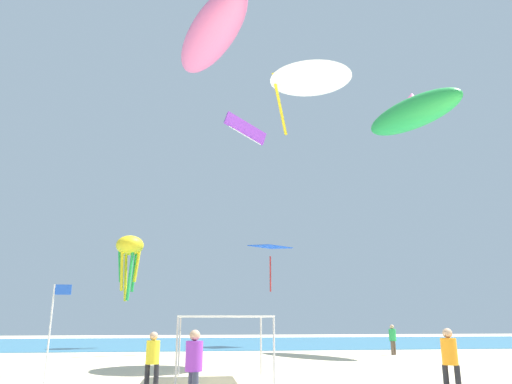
# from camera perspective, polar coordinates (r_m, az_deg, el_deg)

# --- Properties ---
(ocean_strip) EXTENTS (110.00, 24.30, 0.03)m
(ocean_strip) POSITION_cam_1_polar(r_m,az_deg,el_deg) (46.46, -2.54, -17.75)
(ocean_strip) COLOR teal
(ocean_strip) RESTS_ON ground
(canopy_tent) EXTENTS (3.31, 3.27, 2.26)m
(canopy_tent) POSITION_cam_1_polar(r_m,az_deg,el_deg) (18.10, -3.95, -15.03)
(canopy_tent) COLOR #B2B2B7
(canopy_tent) RESTS_ON ground
(person_near_tent) EXTENTS (0.43, 0.43, 1.81)m
(person_near_tent) POSITION_cam_1_polar(r_m,az_deg,el_deg) (31.83, 16.20, -16.50)
(person_near_tent) COLOR brown
(person_near_tent) RESTS_ON ground
(person_leftmost) EXTENTS (0.44, 0.42, 1.75)m
(person_leftmost) POSITION_cam_1_polar(r_m,az_deg,el_deg) (15.69, -12.40, -18.83)
(person_leftmost) COLOR black
(person_leftmost) RESTS_ON ground
(person_central) EXTENTS (0.44, 0.48, 1.87)m
(person_central) POSITION_cam_1_polar(r_m,az_deg,el_deg) (12.86, -7.52, -19.63)
(person_central) COLOR #33384C
(person_central) RESTS_ON ground
(person_rightmost) EXTENTS (0.45, 0.45, 1.87)m
(person_rightmost) POSITION_cam_1_polar(r_m,az_deg,el_deg) (15.50, 22.39, -17.87)
(person_rightmost) COLOR black
(person_rightmost) RESTS_ON ground
(banner_flag) EXTENTS (0.61, 0.06, 3.31)m
(banner_flag) POSITION_cam_1_polar(r_m,az_deg,el_deg) (18.22, -23.37, -14.31)
(banner_flag) COLOR silver
(banner_flag) RESTS_ON ground
(kite_inflatable_pink) EXTENTS (4.57, 7.93, 2.72)m
(kite_inflatable_pink) POSITION_cam_1_polar(r_m,az_deg,el_deg) (25.74, -5.42, 18.54)
(kite_inflatable_pink) COLOR pink
(kite_parafoil_purple) EXTENTS (3.33, 1.60, 2.15)m
(kite_parafoil_purple) POSITION_cam_1_polar(r_m,az_deg,el_deg) (35.06, -1.29, 7.65)
(kite_parafoil_purple) COLOR purple
(kite_diamond_blue) EXTENTS (3.84, 3.84, 3.91)m
(kite_diamond_blue) POSITION_cam_1_polar(r_m,az_deg,el_deg) (40.16, 1.73, -6.93)
(kite_diamond_blue) COLOR blue
(kite_octopus_yellow) EXTENTS (2.45, 2.45, 5.14)m
(kite_octopus_yellow) POSITION_cam_1_polar(r_m,az_deg,el_deg) (39.29, -15.04, -6.65)
(kite_octopus_yellow) COLOR yellow
(kite_delta_white) EXTENTS (6.56, 6.57, 3.73)m
(kite_delta_white) POSITION_cam_1_polar(r_m,az_deg,el_deg) (28.05, 6.57, 14.12)
(kite_delta_white) COLOR white
(kite_inflatable_green) EXTENTS (5.97, 8.37, 3.04)m
(kite_inflatable_green) POSITION_cam_1_polar(r_m,az_deg,el_deg) (37.61, 18.49, 9.08)
(kite_inflatable_green) COLOR green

